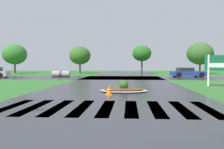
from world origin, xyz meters
TOP-DOWN VIEW (x-y plane):
  - ground_plane at (0.00, 0.00)m, footprint 120.00×120.00m
  - asphalt_roadway at (0.00, 10.00)m, footprint 9.32×80.00m
  - asphalt_cross_road at (0.00, 24.45)m, footprint 90.00×8.39m
  - crosswalk_stripes at (0.00, 4.01)m, footprint 7.65×3.51m
  - estate_billboard at (7.53, 13.05)m, footprint 2.34×1.15m
  - median_island at (0.51, 9.54)m, footprint 2.82×2.23m
  - car_blue_compact at (8.21, 26.77)m, footprint 4.33×2.48m
  - drainage_pipe_stack at (-7.74, 25.37)m, footprint 2.25×0.95m
  - traffic_cone at (-0.20, 7.63)m, footprint 0.36×0.36m
  - background_treeline at (4.77, 38.29)m, footprint 48.50×6.02m

SIDE VIEW (x-z plane):
  - ground_plane at x=0.00m, z-range -0.10..0.00m
  - asphalt_roadway at x=0.00m, z-range 0.00..0.01m
  - asphalt_cross_road at x=0.00m, z-range 0.00..0.01m
  - crosswalk_stripes at x=0.00m, z-range 0.00..0.01m
  - median_island at x=0.51m, z-range -0.21..0.47m
  - traffic_cone at x=-0.20m, z-range -0.01..0.52m
  - drainage_pipe_stack at x=-7.74m, z-range 0.00..0.80m
  - car_blue_compact at x=8.21m, z-range -0.03..1.16m
  - estate_billboard at x=7.53m, z-range 0.42..2.73m
  - background_treeline at x=4.77m, z-range 0.51..6.79m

